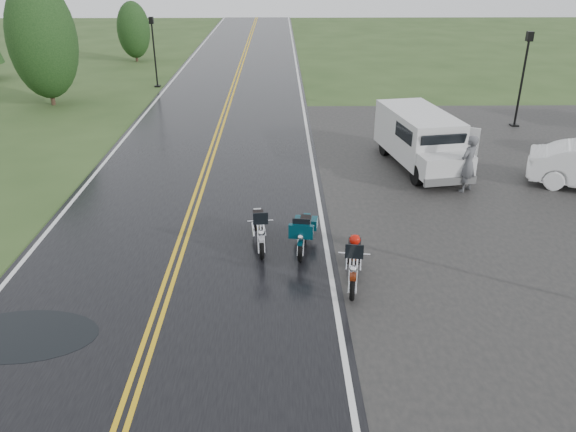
{
  "coord_description": "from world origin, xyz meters",
  "views": [
    {
      "loc": [
        2.59,
        -10.72,
        6.97
      ],
      "look_at": [
        2.8,
        2.0,
        1.0
      ],
      "focal_mm": 35.0,
      "sensor_mm": 36.0,
      "label": 1
    }
  ],
  "objects": [
    {
      "name": "ground",
      "position": [
        0.0,
        0.0,
        0.0
      ],
      "size": [
        120.0,
        120.0,
        0.0
      ],
      "primitive_type": "plane",
      "color": "#2D471E",
      "rests_on": "ground"
    },
    {
      "name": "road",
      "position": [
        0.0,
        10.0,
        0.02
      ],
      "size": [
        8.0,
        100.0,
        0.04
      ],
      "primitive_type": "cube",
      "color": "black",
      "rests_on": "ground"
    },
    {
      "name": "parking_pad",
      "position": [
        11.0,
        5.0,
        0.01
      ],
      "size": [
        14.0,
        24.0,
        0.03
      ],
      "primitive_type": "cube",
      "color": "black",
      "rests_on": "ground"
    },
    {
      "name": "motorcycle_red",
      "position": [
        4.17,
        -0.33,
        0.64
      ],
      "size": [
        1.1,
        2.26,
        1.28
      ],
      "primitive_type": null,
      "rotation": [
        0.0,
        0.0,
        -0.15
      ],
      "color": "#581C0A",
      "rests_on": "ground"
    },
    {
      "name": "motorcycle_teal",
      "position": [
        3.1,
        1.39,
        0.56
      ],
      "size": [
        0.96,
        1.97,
        1.11
      ],
      "primitive_type": null,
      "rotation": [
        0.0,
        0.0,
        -0.15
      ],
      "color": "#05313D",
      "rests_on": "ground"
    },
    {
      "name": "motorcycle_silver",
      "position": [
        2.13,
        1.52,
        0.6
      ],
      "size": [
        0.91,
        2.08,
        1.19
      ],
      "primitive_type": null,
      "rotation": [
        0.0,
        0.0,
        0.09
      ],
      "color": "#9D9EA5",
      "rests_on": "ground"
    },
    {
      "name": "van_white",
      "position": [
        7.12,
        6.44,
        0.99
      ],
      "size": [
        2.75,
        5.3,
        1.98
      ],
      "primitive_type": null,
      "rotation": [
        0.0,
        0.0,
        0.18
      ],
      "color": "silver",
      "rests_on": "ground"
    },
    {
      "name": "person_at_van",
      "position": [
        8.56,
        5.9,
        0.92
      ],
      "size": [
        0.8,
        0.77,
        1.84
      ],
      "primitive_type": "imported",
      "rotation": [
        0.0,
        0.0,
        3.84
      ],
      "color": "#4F5055",
      "rests_on": "ground"
    },
    {
      "name": "lamp_post_far_left",
      "position": [
        -4.39,
        21.79,
        1.93
      ],
      "size": [
        0.33,
        0.33,
        3.87
      ],
      "primitive_type": null,
      "color": "black",
      "rests_on": "ground"
    },
    {
      "name": "lamp_post_far_right",
      "position": [
        13.02,
        13.33,
        2.05
      ],
      "size": [
        0.35,
        0.35,
        4.09
      ],
      "primitive_type": null,
      "color": "black",
      "rests_on": "ground"
    },
    {
      "name": "tree_left_mid",
      "position": [
        -8.85,
        17.64,
        2.57
      ],
      "size": [
        3.29,
        3.29,
        5.14
      ],
      "primitive_type": null,
      "color": "#1E3D19",
      "rests_on": "ground"
    },
    {
      "name": "tree_left_far",
      "position": [
        -7.48,
        30.23,
        1.73
      ],
      "size": [
        2.25,
        2.25,
        3.46
      ],
      "primitive_type": null,
      "color": "#1E3D19",
      "rests_on": "ground"
    }
  ]
}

